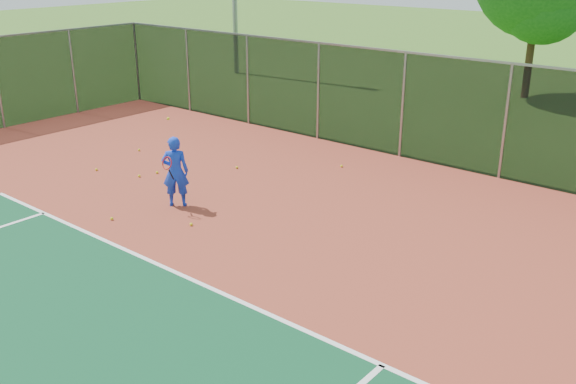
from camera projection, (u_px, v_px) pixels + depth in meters
name	position (u px, v px, depth m)	size (l,w,h in m)	color
court_apron	(234.00, 346.00, 9.70)	(30.00, 20.00, 0.02)	#9B3B27
fence_back	(506.00, 121.00, 16.36)	(30.00, 0.06, 3.03)	black
tennis_player	(175.00, 171.00, 14.78)	(0.72, 0.77, 2.06)	blue
practice_ball_0	(139.00, 150.00, 19.16)	(0.07, 0.07, 0.07)	yellow
practice_ball_1	(342.00, 166.00, 17.72)	(0.07, 0.07, 0.07)	yellow
practice_ball_2	(139.00, 176.00, 16.94)	(0.07, 0.07, 0.07)	yellow
practice_ball_3	(191.00, 224.00, 13.93)	(0.07, 0.07, 0.07)	yellow
practice_ball_5	(157.00, 172.00, 17.21)	(0.07, 0.07, 0.07)	yellow
practice_ball_6	(96.00, 170.00, 17.43)	(0.07, 0.07, 0.07)	yellow
practice_ball_7	(237.00, 167.00, 17.61)	(0.07, 0.07, 0.07)	yellow
practice_ball_8	(112.00, 219.00, 14.23)	(0.07, 0.07, 0.07)	yellow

